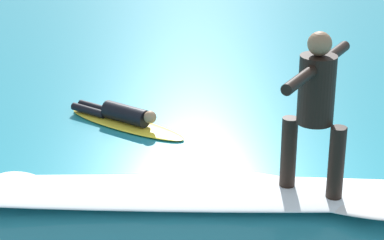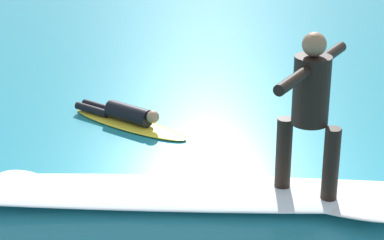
# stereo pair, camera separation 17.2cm
# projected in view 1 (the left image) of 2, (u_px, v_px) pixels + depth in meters

# --- Properties ---
(ground_plane) EXTENTS (120.00, 120.00, 0.00)m
(ground_plane) POSITION_uv_depth(u_px,v_px,m) (230.00, 195.00, 10.30)
(ground_plane) COLOR teal
(wave_foam_lip) EXTENTS (7.45, 2.42, 0.08)m
(wave_foam_lip) POSITION_uv_depth(u_px,v_px,m) (190.00, 193.00, 7.13)
(wave_foam_lip) COLOR white
(wave_foam_lip) RESTS_ON wave_crest
(surfboard_riding) EXTENTS (1.99, 0.98, 0.07)m
(surfboard_riding) POSITION_uv_depth(u_px,v_px,m) (310.00, 195.00, 7.10)
(surfboard_riding) COLOR silver
(surfboard_riding) RESTS_ON wave_crest
(surfer_riding) EXTENTS (0.62, 1.48, 1.59)m
(surfer_riding) POSITION_uv_depth(u_px,v_px,m) (316.00, 102.00, 6.75)
(surfer_riding) COLOR black
(surfer_riding) RESTS_ON surfboard_riding
(surfboard_paddling) EXTENTS (2.50, 1.43, 0.06)m
(surfboard_paddling) POSITION_uv_depth(u_px,v_px,m) (126.00, 124.00, 12.71)
(surfboard_paddling) COLOR yellow
(surfboard_paddling) RESTS_ON ground_plane
(surfer_paddling) EXTENTS (1.75, 0.87, 0.33)m
(surfer_paddling) POSITION_uv_depth(u_px,v_px,m) (120.00, 113.00, 12.72)
(surfer_paddling) COLOR black
(surfer_paddling) RESTS_ON surfboard_paddling
(foam_patch_near) EXTENTS (1.13, 1.07, 0.17)m
(foam_patch_near) POSITION_uv_depth(u_px,v_px,m) (70.00, 200.00, 9.99)
(foam_patch_near) COLOR white
(foam_patch_near) RESTS_ON ground_plane
(foam_patch_mid) EXTENTS (1.08, 0.93, 0.10)m
(foam_patch_mid) POSITION_uv_depth(u_px,v_px,m) (19.00, 183.00, 10.56)
(foam_patch_mid) COLOR white
(foam_patch_mid) RESTS_ON ground_plane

